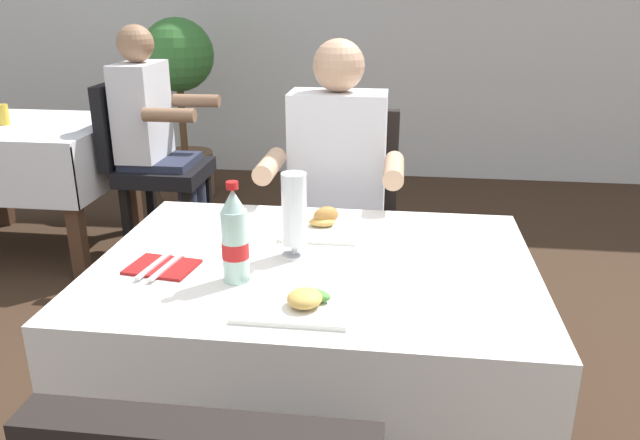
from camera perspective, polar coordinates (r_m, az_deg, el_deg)
name	(u,v)px	position (r m, az deg, el deg)	size (l,w,h in m)	color
main_dining_table	(315,316)	(1.77, -0.42, -8.69)	(1.17, 0.87, 0.74)	white
chair_far_diner_seat	(343,219)	(2.52, 2.11, 0.08)	(0.44, 0.50, 0.97)	black
seated_diner_far	(336,190)	(2.37, 1.46, 2.76)	(0.50, 0.46, 1.26)	#282D42
plate_near_camera	(300,298)	(1.47, -1.81, -7.12)	(0.26, 0.26, 0.05)	white
plate_far_diner	(323,225)	(1.90, 0.27, -0.43)	(0.23, 0.23, 0.07)	white
beer_glass_left	(294,216)	(1.68, -2.36, 0.41)	(0.07, 0.07, 0.23)	white
cola_bottle_primary	(235,239)	(1.55, -7.76, -1.69)	(0.07, 0.07, 0.26)	silver
napkin_cutlery_set	(162,266)	(1.70, -14.16, -4.12)	(0.19, 0.20, 0.01)	maroon
background_dining_table	(27,156)	(3.86, -25.11, 5.32)	(0.99, 0.82, 0.74)	white
background_chair_right	(148,160)	(3.54, -15.36, 5.29)	(0.50, 0.44, 0.97)	black
background_patron	(154,132)	(3.48, -14.85, 7.77)	(0.46, 0.50, 1.26)	#282D42
background_table_tumbler	(3,115)	(3.82, -26.90, 8.54)	(0.06, 0.06, 0.11)	gold
potted_plant_corner	(180,91)	(4.58, -12.60, 11.40)	(0.50, 0.50, 1.25)	brown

